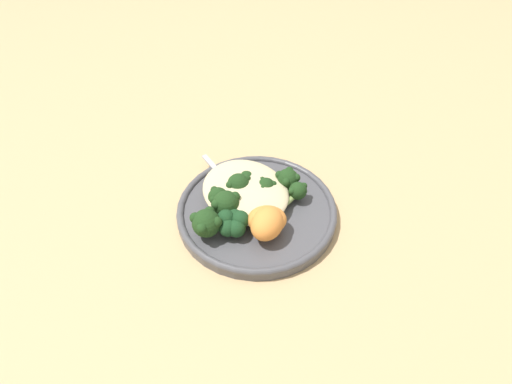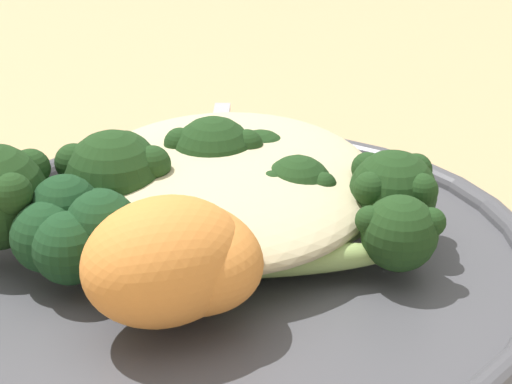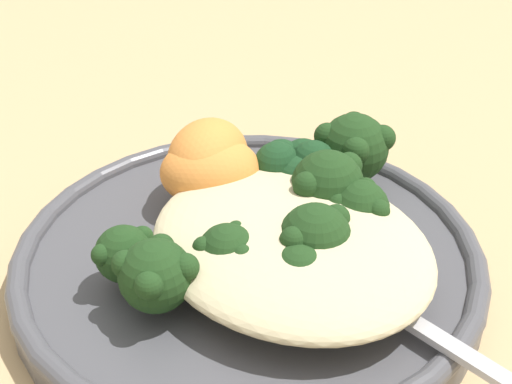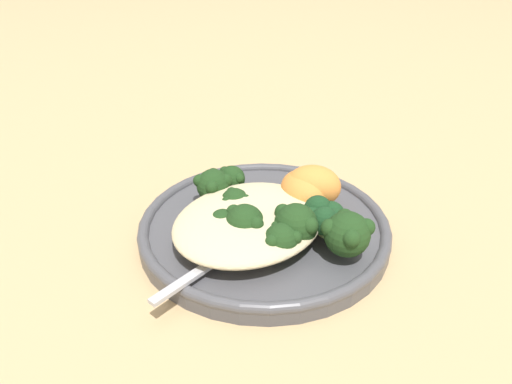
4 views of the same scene
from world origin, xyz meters
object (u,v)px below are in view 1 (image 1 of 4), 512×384
(broccoli_stalk_6, at_px, (230,204))
(sweet_potato_chunk_0, at_px, (267,220))
(quinoa_mound, at_px, (245,190))
(kale_tuft, at_px, (233,222))
(sweet_potato_chunk_1, at_px, (267,224))
(broccoli_stalk_4, at_px, (245,192))
(spoon, at_px, (226,180))
(broccoli_stalk_5, at_px, (229,202))
(broccoli_stalk_7, at_px, (214,222))
(broccoli_stalk_0, at_px, (291,197))
(broccoli_stalk_3, at_px, (251,188))
(broccoli_stalk_1, at_px, (282,188))
(plate, at_px, (257,210))
(broccoli_stalk_2, at_px, (266,193))

(broccoli_stalk_6, bearing_deg, sweet_potato_chunk_0, 162.54)
(quinoa_mound, bearing_deg, kale_tuft, -44.01)
(sweet_potato_chunk_1, bearing_deg, broccoli_stalk_4, 174.24)
(spoon, bearing_deg, broccoli_stalk_5, 154.08)
(broccoli_stalk_5, distance_m, broccoli_stalk_7, 0.05)
(broccoli_stalk_5, bearing_deg, broccoli_stalk_4, -120.03)
(broccoli_stalk_0, height_order, broccoli_stalk_7, broccoli_stalk_7)
(broccoli_stalk_3, xyz_separation_m, sweet_potato_chunk_0, (0.08, -0.02, 0.01))
(quinoa_mound, xyz_separation_m, sweet_potato_chunk_0, (0.08, -0.01, 0.01))
(broccoli_stalk_1, bearing_deg, quinoa_mound, 119.57)
(broccoli_stalk_4, bearing_deg, quinoa_mound, -39.51)
(broccoli_stalk_6, distance_m, spoon, 0.07)
(broccoli_stalk_5, height_order, sweet_potato_chunk_0, sweet_potato_chunk_0)
(broccoli_stalk_4, height_order, spoon, broccoli_stalk_4)
(broccoli_stalk_4, relative_size, broccoli_stalk_5, 1.32)
(broccoli_stalk_5, bearing_deg, kale_tuft, 120.91)
(spoon, bearing_deg, broccoli_stalk_7, 140.46)
(broccoli_stalk_7, bearing_deg, sweet_potato_chunk_0, 165.90)
(broccoli_stalk_4, xyz_separation_m, broccoli_stalk_5, (0.00, -0.03, -0.00))
(sweet_potato_chunk_1, relative_size, spoon, 0.52)
(broccoli_stalk_1, height_order, broccoli_stalk_3, broccoli_stalk_1)
(broccoli_stalk_4, height_order, sweet_potato_chunk_1, sweet_potato_chunk_1)
(plate, relative_size, broccoli_stalk_7, 2.10)
(broccoli_stalk_1, xyz_separation_m, spoon, (-0.08, -0.06, -0.01))
(broccoli_stalk_0, relative_size, broccoli_stalk_4, 0.90)
(broccoli_stalk_5, bearing_deg, sweet_potato_chunk_1, 158.85)
(broccoli_stalk_1, bearing_deg, broccoli_stalk_0, -114.53)
(quinoa_mound, height_order, broccoli_stalk_1, broccoli_stalk_1)
(broccoli_stalk_7, distance_m, kale_tuft, 0.03)
(plate, height_order, broccoli_stalk_5, broccoli_stalk_5)
(broccoli_stalk_5, bearing_deg, broccoli_stalk_6, 122.75)
(broccoli_stalk_1, height_order, sweet_potato_chunk_1, sweet_potato_chunk_1)
(broccoli_stalk_4, bearing_deg, broccoli_stalk_6, 103.60)
(broccoli_stalk_4, relative_size, broccoli_stalk_7, 1.00)
(plate, bearing_deg, sweet_potato_chunk_1, -16.34)
(plate, height_order, spoon, spoon)
(plate, xyz_separation_m, broccoli_stalk_1, (0.00, 0.05, 0.03))
(broccoli_stalk_0, height_order, sweet_potato_chunk_1, sweet_potato_chunk_1)
(quinoa_mound, relative_size, broccoli_stalk_7, 1.28)
(broccoli_stalk_2, relative_size, broccoli_stalk_5, 0.84)
(broccoli_stalk_3, bearing_deg, broccoli_stalk_1, -119.52)
(sweet_potato_chunk_0, xyz_separation_m, sweet_potato_chunk_1, (0.01, -0.01, 0.00))
(broccoli_stalk_0, relative_size, broccoli_stalk_5, 1.19)
(kale_tuft, bearing_deg, broccoli_stalk_7, -114.92)
(broccoli_stalk_5, bearing_deg, spoon, -61.67)
(plate, xyz_separation_m, sweet_potato_chunk_1, (0.06, -0.02, 0.03))
(broccoli_stalk_5, distance_m, sweet_potato_chunk_0, 0.07)
(quinoa_mound, xyz_separation_m, broccoli_stalk_6, (0.02, -0.04, 0.01))
(broccoli_stalk_0, distance_m, spoon, 0.12)
(broccoli_stalk_0, xyz_separation_m, sweet_potato_chunk_1, (0.04, -0.07, 0.01))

